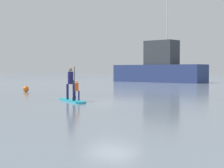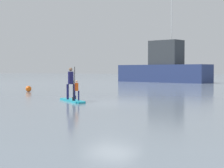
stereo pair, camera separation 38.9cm
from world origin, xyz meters
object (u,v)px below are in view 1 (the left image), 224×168
Objects in this scene: paddler_adult at (71,81)px; mooring_buoy_near at (26,89)px; paddleboard_near at (72,101)px; paddler_child_solo at (77,89)px; fishing_boat_white_large at (159,68)px.

paddler_adult reaches higher than mooring_buoy_near.
paddleboard_near is 2.62× the size of paddler_child_solo.
fishing_boat_white_large reaches higher than mooring_buoy_near.
mooring_buoy_near is at bearing 146.60° from paddler_child_solo.
fishing_boat_white_large is 26.14m from mooring_buoy_near.
paddleboard_near is 0.95m from paddler_child_solo.
paddler_child_solo is 10.69m from mooring_buoy_near.
paddler_child_solo is 33.36m from fishing_boat_white_large.
paddler_adult is 9.72m from mooring_buoy_near.
mooring_buoy_near is (-8.91, 5.88, -0.45)m from paddler_child_solo.
paddleboard_near is at bearing -36.27° from paddler_adult.
paddler_child_solo is 2.33× the size of mooring_buoy_near.
paddler_adult is at bearing -33.12° from mooring_buoy_near.
paddleboard_near is at bearing -74.26° from fishing_boat_white_large.
paddler_adult reaches higher than paddleboard_near.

